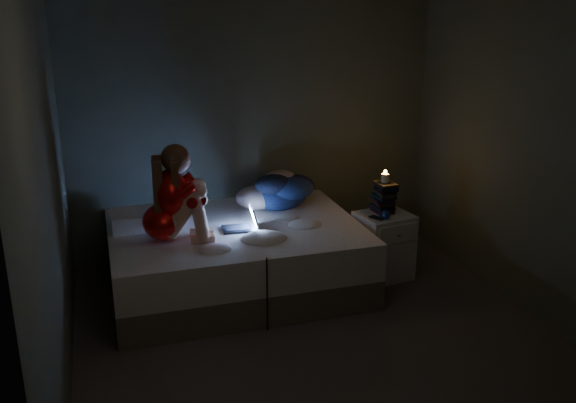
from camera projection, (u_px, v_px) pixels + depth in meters
name	position (u px, v px, depth m)	size (l,w,h in m)	color
floor	(321.00, 342.00, 4.75)	(3.60, 3.80, 0.02)	#3D3531
wall_back	(255.00, 126.00, 6.08)	(3.60, 0.02, 2.60)	#4C4F48
wall_front	(483.00, 294.00, 2.61)	(3.60, 0.02, 2.60)	#4C4F48
wall_left	(48.00, 200.00, 3.83)	(0.02, 3.80, 2.60)	#4C4F48
wall_right	(542.00, 158.00, 4.86)	(0.02, 3.80, 2.60)	#4C4F48
bed	(236.00, 257.00, 5.54)	(2.15, 1.61, 0.59)	#BCB9B5
pillow	(141.00, 219.00, 5.40)	(0.50, 0.35, 0.14)	white
woman	(161.00, 194.00, 4.96)	(0.50, 0.33, 0.81)	#A10700
laptop	(239.00, 218.00, 5.32)	(0.30, 0.21, 0.21)	black
clothes_pile	(278.00, 189.00, 5.90)	(0.59, 0.47, 0.35)	#10203E
nightstand	(383.00, 246.00, 5.76)	(0.46, 0.41, 0.62)	silver
book_stack	(384.00, 197.00, 5.68)	(0.19, 0.25, 0.28)	black
candle	(385.00, 178.00, 5.63)	(0.07, 0.07, 0.08)	beige
phone	(375.00, 217.00, 5.57)	(0.07, 0.14, 0.01)	black
blue_orb	(383.00, 215.00, 5.53)	(0.08, 0.08, 0.08)	navy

